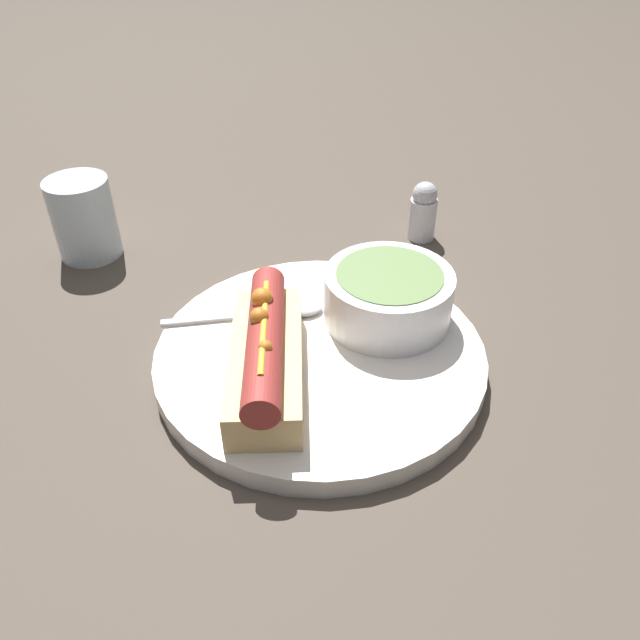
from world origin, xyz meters
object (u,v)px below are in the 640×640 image
(hot_dog, at_px, (266,354))
(salt_shaker, at_px, (423,211))
(spoon, at_px, (280,311))
(soup_bowl, at_px, (389,295))
(drinking_glass, at_px, (84,218))

(hot_dog, distance_m, salt_shaker, 0.31)
(spoon, bearing_deg, soup_bowl, -12.91)
(spoon, bearing_deg, salt_shaker, 39.53)
(hot_dog, bearing_deg, soup_bowl, 125.06)
(hot_dog, distance_m, spoon, 0.09)
(drinking_glass, height_order, salt_shaker, drinking_glass)
(hot_dog, relative_size, soup_bowl, 1.43)
(spoon, distance_m, salt_shaker, 0.23)
(soup_bowl, xyz_separation_m, spoon, (-0.06, -0.08, -0.02))
(soup_bowl, xyz_separation_m, salt_shaker, (-0.12, 0.15, -0.01))
(hot_dog, height_order, soup_bowl, hot_dog)
(drinking_glass, relative_size, salt_shaker, 1.28)
(spoon, xyz_separation_m, salt_shaker, (-0.05, 0.23, 0.01))
(soup_bowl, distance_m, drinking_glass, 0.35)
(soup_bowl, distance_m, spoon, 0.10)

